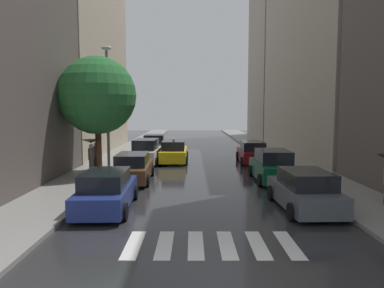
{
  "coord_description": "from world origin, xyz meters",
  "views": [
    {
      "loc": [
        -0.56,
        -7.18,
        3.9
      ],
      "look_at": [
        -0.59,
        21.03,
        1.18
      ],
      "focal_mm": 33.29,
      "sensor_mm": 36.0,
      "label": 1
    }
  ],
  "objects_px": {
    "pedestrian_foreground": "(96,155)",
    "street_tree_left": "(98,96)",
    "parked_car_left_nearest": "(107,191)",
    "parked_car_right_second": "(273,167)",
    "taxi_midroad": "(174,152)",
    "lamp_post_left": "(108,101)",
    "parked_car_right_third": "(252,153)",
    "parked_car_left_fourth": "(155,145)",
    "parked_car_left_third": "(147,152)",
    "pedestrian_near_tree": "(92,149)",
    "parked_car_right_nearest": "(305,191)",
    "parked_car_left_second": "(133,168)"
  },
  "relations": [
    {
      "from": "pedestrian_foreground",
      "to": "street_tree_left",
      "type": "distance_m",
      "value": 3.94
    },
    {
      "from": "parked_car_left_nearest",
      "to": "parked_car_right_second",
      "type": "distance_m",
      "value": 9.54
    },
    {
      "from": "parked_car_left_nearest",
      "to": "taxi_midroad",
      "type": "bearing_deg",
      "value": -10.73
    },
    {
      "from": "parked_car_left_nearest",
      "to": "lamp_post_left",
      "type": "distance_m",
      "value": 8.5
    },
    {
      "from": "parked_car_left_nearest",
      "to": "parked_car_right_third",
      "type": "bearing_deg",
      "value": -33.96
    },
    {
      "from": "parked_car_left_fourth",
      "to": "pedestrian_foreground",
      "type": "distance_m",
      "value": 9.49
    },
    {
      "from": "parked_car_left_fourth",
      "to": "taxi_midroad",
      "type": "distance_m",
      "value": 5.47
    },
    {
      "from": "parked_car_left_third",
      "to": "street_tree_left",
      "type": "xyz_separation_m",
      "value": [
        -2.23,
        -4.63,
        3.89
      ]
    },
    {
      "from": "pedestrian_near_tree",
      "to": "lamp_post_left",
      "type": "height_order",
      "value": "lamp_post_left"
    },
    {
      "from": "parked_car_right_second",
      "to": "pedestrian_near_tree",
      "type": "xyz_separation_m",
      "value": [
        -10.29,
        1.37,
        0.84
      ]
    },
    {
      "from": "pedestrian_foreground",
      "to": "lamp_post_left",
      "type": "bearing_deg",
      "value": -11.89
    },
    {
      "from": "parked_car_left_nearest",
      "to": "parked_car_right_second",
      "type": "xyz_separation_m",
      "value": [
        7.74,
        5.58,
        0.08
      ]
    },
    {
      "from": "parked_car_right_third",
      "to": "lamp_post_left",
      "type": "bearing_deg",
      "value": 118.62
    },
    {
      "from": "parked_car_right_nearest",
      "to": "street_tree_left",
      "type": "distance_m",
      "value": 12.97
    },
    {
      "from": "parked_car_right_third",
      "to": "parked_car_left_fourth",
      "type": "bearing_deg",
      "value": 56.55
    },
    {
      "from": "lamp_post_left",
      "to": "taxi_midroad",
      "type": "bearing_deg",
      "value": 54.78
    },
    {
      "from": "parked_car_left_second",
      "to": "pedestrian_foreground",
      "type": "bearing_deg",
      "value": 41.2
    },
    {
      "from": "parked_car_left_second",
      "to": "parked_car_right_third",
      "type": "relative_size",
      "value": 1.0
    },
    {
      "from": "parked_car_left_second",
      "to": "pedestrian_near_tree",
      "type": "height_order",
      "value": "pedestrian_near_tree"
    },
    {
      "from": "parked_car_right_third",
      "to": "taxi_midroad",
      "type": "distance_m",
      "value": 5.78
    },
    {
      "from": "parked_car_left_nearest",
      "to": "lamp_post_left",
      "type": "xyz_separation_m",
      "value": [
        -1.65,
        7.48,
        3.68
      ]
    },
    {
      "from": "parked_car_left_second",
      "to": "street_tree_left",
      "type": "bearing_deg",
      "value": 51.46
    },
    {
      "from": "taxi_midroad",
      "to": "pedestrian_near_tree",
      "type": "height_order",
      "value": "pedestrian_near_tree"
    },
    {
      "from": "parked_car_left_second",
      "to": "taxi_midroad",
      "type": "distance_m",
      "value": 7.32
    },
    {
      "from": "parked_car_right_second",
      "to": "parked_car_right_third",
      "type": "height_order",
      "value": "parked_car_right_second"
    },
    {
      "from": "parked_car_right_nearest",
      "to": "pedestrian_foreground",
      "type": "height_order",
      "value": "pedestrian_foreground"
    },
    {
      "from": "parked_car_left_third",
      "to": "parked_car_right_third",
      "type": "xyz_separation_m",
      "value": [
        7.73,
        0.41,
        -0.08
      ]
    },
    {
      "from": "parked_car_right_third",
      "to": "pedestrian_foreground",
      "type": "height_order",
      "value": "pedestrian_foreground"
    },
    {
      "from": "parked_car_left_nearest",
      "to": "parked_car_right_second",
      "type": "bearing_deg",
      "value": -56.03
    },
    {
      "from": "parked_car_right_third",
      "to": "street_tree_left",
      "type": "bearing_deg",
      "value": 118.1
    },
    {
      "from": "parked_car_left_nearest",
      "to": "lamp_post_left",
      "type": "relative_size",
      "value": 0.61
    },
    {
      "from": "parked_car_left_second",
      "to": "parked_car_right_second",
      "type": "relative_size",
      "value": 1.06
    },
    {
      "from": "pedestrian_near_tree",
      "to": "lamp_post_left",
      "type": "distance_m",
      "value": 2.96
    },
    {
      "from": "parked_car_left_third",
      "to": "pedestrian_near_tree",
      "type": "height_order",
      "value": "pedestrian_near_tree"
    },
    {
      "from": "parked_car_right_nearest",
      "to": "lamp_post_left",
      "type": "relative_size",
      "value": 0.59
    },
    {
      "from": "parked_car_right_nearest",
      "to": "street_tree_left",
      "type": "height_order",
      "value": "street_tree_left"
    },
    {
      "from": "parked_car_right_third",
      "to": "lamp_post_left",
      "type": "height_order",
      "value": "lamp_post_left"
    },
    {
      "from": "parked_car_left_second",
      "to": "parked_car_left_fourth",
      "type": "bearing_deg",
      "value": -0.92
    },
    {
      "from": "parked_car_right_third",
      "to": "street_tree_left",
      "type": "relative_size",
      "value": 0.67
    },
    {
      "from": "parked_car_left_second",
      "to": "parked_car_left_third",
      "type": "bearing_deg",
      "value": -0.69
    },
    {
      "from": "pedestrian_near_tree",
      "to": "parked_car_left_second",
      "type": "bearing_deg",
      "value": 74.85
    },
    {
      "from": "parked_car_left_nearest",
      "to": "parked_car_right_third",
      "type": "relative_size",
      "value": 1.0
    },
    {
      "from": "taxi_midroad",
      "to": "street_tree_left",
      "type": "distance_m",
      "value": 7.85
    },
    {
      "from": "pedestrian_foreground",
      "to": "parked_car_left_nearest",
      "type": "bearing_deg",
      "value": -37.11
    },
    {
      "from": "parked_car_left_nearest",
      "to": "pedestrian_near_tree",
      "type": "relative_size",
      "value": 2.26
    },
    {
      "from": "parked_car_right_second",
      "to": "parked_car_left_fourth",
      "type": "bearing_deg",
      "value": 32.27
    },
    {
      "from": "parked_car_left_fourth",
      "to": "parked_car_right_second",
      "type": "distance_m",
      "value": 14.41
    },
    {
      "from": "parked_car_left_third",
      "to": "pedestrian_near_tree",
      "type": "xyz_separation_m",
      "value": [
        -2.58,
        -4.99,
        0.82
      ]
    },
    {
      "from": "street_tree_left",
      "to": "pedestrian_near_tree",
      "type": "bearing_deg",
      "value": -133.53
    },
    {
      "from": "parked_car_left_second",
      "to": "parked_car_right_nearest",
      "type": "xyz_separation_m",
      "value": [
        7.62,
        -5.57,
        0.01
      ]
    }
  ]
}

